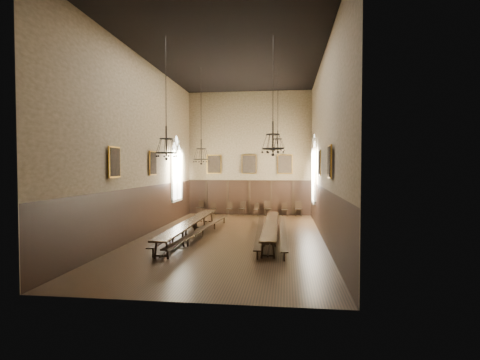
% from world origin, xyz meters
% --- Properties ---
extents(floor, '(9.00, 18.00, 0.02)m').
position_xyz_m(floor, '(0.00, 0.00, -0.01)').
color(floor, black).
rests_on(floor, ground).
extents(ceiling, '(9.00, 18.00, 0.02)m').
position_xyz_m(ceiling, '(0.00, 0.00, 9.01)').
color(ceiling, black).
rests_on(ceiling, ground).
extents(wall_back, '(9.00, 0.02, 9.00)m').
position_xyz_m(wall_back, '(0.00, 9.01, 4.50)').
color(wall_back, '#8D7556').
rests_on(wall_back, ground).
extents(wall_front, '(9.00, 0.02, 9.00)m').
position_xyz_m(wall_front, '(0.00, -9.01, 4.50)').
color(wall_front, '#8D7556').
rests_on(wall_front, ground).
extents(wall_left, '(0.02, 18.00, 9.00)m').
position_xyz_m(wall_left, '(-4.51, 0.00, 4.50)').
color(wall_left, '#8D7556').
rests_on(wall_left, ground).
extents(wall_right, '(0.02, 18.00, 9.00)m').
position_xyz_m(wall_right, '(4.51, 0.00, 4.50)').
color(wall_right, '#8D7556').
rests_on(wall_right, ground).
extents(wainscot_panelling, '(9.00, 18.00, 2.50)m').
position_xyz_m(wainscot_panelling, '(0.00, 0.00, 1.25)').
color(wainscot_panelling, black).
rests_on(wainscot_panelling, floor).
extents(table_left, '(0.82, 10.03, 0.78)m').
position_xyz_m(table_left, '(-2.03, -0.15, 0.39)').
color(table_left, black).
rests_on(table_left, floor).
extents(table_right, '(0.77, 9.43, 0.74)m').
position_xyz_m(table_right, '(1.98, 0.15, 0.37)').
color(table_right, black).
rests_on(table_right, floor).
extents(bench_left_outer, '(0.57, 10.10, 0.45)m').
position_xyz_m(bench_left_outer, '(-2.51, 0.18, 0.29)').
color(bench_left_outer, black).
rests_on(bench_left_outer, floor).
extents(bench_left_inner, '(0.98, 10.02, 0.45)m').
position_xyz_m(bench_left_inner, '(-1.43, -0.05, 0.29)').
color(bench_left_inner, black).
rests_on(bench_left_inner, floor).
extents(bench_right_inner, '(0.76, 9.60, 0.43)m').
position_xyz_m(bench_right_inner, '(1.42, 0.10, 0.28)').
color(bench_right_inner, black).
rests_on(bench_right_inner, floor).
extents(bench_right_outer, '(0.50, 9.71, 0.44)m').
position_xyz_m(bench_right_outer, '(2.55, 0.02, 0.28)').
color(bench_right_outer, black).
rests_on(bench_right_outer, floor).
extents(chair_0, '(0.58, 0.58, 1.04)m').
position_xyz_m(chair_0, '(-3.60, 8.59, 0.31)').
color(chair_0, black).
rests_on(chair_0, floor).
extents(chair_1, '(0.44, 0.44, 0.89)m').
position_xyz_m(chair_1, '(-2.61, 8.60, 0.27)').
color(chair_1, black).
rests_on(chair_1, floor).
extents(chair_2, '(0.47, 0.47, 0.94)m').
position_xyz_m(chair_2, '(-1.40, 8.57, 0.28)').
color(chair_2, black).
rests_on(chair_2, floor).
extents(chair_3, '(0.55, 0.55, 0.98)m').
position_xyz_m(chair_3, '(-0.49, 8.58, 0.30)').
color(chair_3, black).
rests_on(chair_3, floor).
extents(chair_4, '(0.47, 0.47, 0.87)m').
position_xyz_m(chair_4, '(0.57, 8.54, 0.26)').
color(chair_4, black).
rests_on(chair_4, floor).
extents(chair_5, '(0.51, 0.51, 1.03)m').
position_xyz_m(chair_5, '(1.38, 8.56, 0.31)').
color(chair_5, black).
rests_on(chair_5, floor).
extents(chair_6, '(0.46, 0.46, 0.92)m').
position_xyz_m(chair_6, '(2.60, 8.52, 0.28)').
color(chair_6, black).
rests_on(chair_6, floor).
extents(chair_7, '(0.49, 0.49, 1.04)m').
position_xyz_m(chair_7, '(3.57, 8.58, 0.31)').
color(chair_7, black).
rests_on(chair_7, floor).
extents(chandelier_back_left, '(0.89, 0.89, 5.23)m').
position_xyz_m(chandelier_back_left, '(-1.99, 2.10, 4.26)').
color(chandelier_back_left, black).
rests_on(chandelier_back_left, ceiling).
extents(chandelier_back_right, '(0.80, 0.80, 4.58)m').
position_xyz_m(chandelier_back_right, '(2.22, 2.95, 4.88)').
color(chandelier_back_right, black).
rests_on(chandelier_back_right, ceiling).
extents(chandelier_front_left, '(0.92, 0.92, 5.07)m').
position_xyz_m(chandelier_front_left, '(-2.34, -2.92, 4.41)').
color(chandelier_front_left, black).
rests_on(chandelier_front_left, ceiling).
extents(chandelier_front_right, '(0.93, 0.93, 4.90)m').
position_xyz_m(chandelier_front_right, '(2.14, -2.45, 4.57)').
color(chandelier_front_right, black).
rests_on(chandelier_front_right, ceiling).
extents(portrait_back_0, '(1.10, 0.12, 1.40)m').
position_xyz_m(portrait_back_0, '(-2.60, 8.88, 3.70)').
color(portrait_back_0, '#C08A2E').
rests_on(portrait_back_0, wall_back).
extents(portrait_back_1, '(1.10, 0.12, 1.40)m').
position_xyz_m(portrait_back_1, '(0.00, 8.88, 3.70)').
color(portrait_back_1, '#C08A2E').
rests_on(portrait_back_1, wall_back).
extents(portrait_back_2, '(1.10, 0.12, 1.40)m').
position_xyz_m(portrait_back_2, '(2.60, 8.88, 3.70)').
color(portrait_back_2, '#C08A2E').
rests_on(portrait_back_2, wall_back).
extents(portrait_left_0, '(0.12, 1.00, 1.30)m').
position_xyz_m(portrait_left_0, '(-4.38, 1.00, 3.70)').
color(portrait_left_0, '#C08A2E').
rests_on(portrait_left_0, wall_left).
extents(portrait_left_1, '(0.12, 1.00, 1.30)m').
position_xyz_m(portrait_left_1, '(-4.38, -3.50, 3.70)').
color(portrait_left_1, '#C08A2E').
rests_on(portrait_left_1, wall_left).
extents(portrait_right_0, '(0.12, 1.00, 1.30)m').
position_xyz_m(portrait_right_0, '(4.38, 1.00, 3.70)').
color(portrait_right_0, '#C08A2E').
rests_on(portrait_right_0, wall_right).
extents(portrait_right_1, '(0.12, 1.00, 1.30)m').
position_xyz_m(portrait_right_1, '(4.38, -3.50, 3.70)').
color(portrait_right_1, '#C08A2E').
rests_on(portrait_right_1, wall_right).
extents(window_right, '(0.20, 2.20, 4.60)m').
position_xyz_m(window_right, '(4.43, 5.50, 3.40)').
color(window_right, white).
rests_on(window_right, wall_right).
extents(window_left, '(0.20, 2.20, 4.60)m').
position_xyz_m(window_left, '(-4.43, 5.50, 3.40)').
color(window_left, white).
rests_on(window_left, wall_left).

